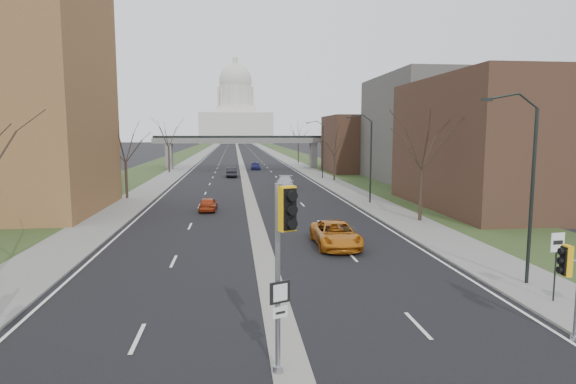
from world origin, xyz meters
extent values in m
plane|color=black|center=(0.00, 0.00, 0.00)|extent=(700.00, 700.00, 0.00)
cube|color=black|center=(0.00, 150.00, 0.01)|extent=(20.00, 600.00, 0.01)
cube|color=gray|center=(0.00, 150.00, 0.00)|extent=(1.20, 600.00, 0.02)
cube|color=gray|center=(12.00, 150.00, 0.06)|extent=(4.00, 600.00, 0.12)
cube|color=gray|center=(-12.00, 150.00, 0.06)|extent=(4.00, 600.00, 0.12)
cube|color=#293B1B|center=(18.00, 150.00, 0.05)|extent=(8.00, 600.00, 0.10)
cube|color=#293B1B|center=(-18.00, 150.00, 0.05)|extent=(8.00, 600.00, 0.10)
cube|color=#493022|center=(24.00, 28.00, 6.00)|extent=(16.00, 20.00, 12.00)
cube|color=#52514B|center=(28.00, 52.00, 7.50)|extent=(18.00, 22.00, 15.00)
cube|color=#493022|center=(22.00, 70.00, 5.00)|extent=(14.00, 14.00, 10.00)
cube|color=slate|center=(-14.00, 80.00, 2.50)|extent=(1.20, 2.50, 5.00)
cube|color=slate|center=(14.00, 80.00, 2.50)|extent=(1.20, 2.50, 5.00)
cube|color=slate|center=(0.00, 80.00, 5.50)|extent=(34.00, 3.00, 1.00)
cube|color=black|center=(0.00, 80.00, 6.20)|extent=(34.00, 0.15, 0.50)
cube|color=silver|center=(0.00, 320.00, 10.00)|extent=(48.00, 42.00, 20.00)
cube|color=silver|center=(0.00, 320.00, 22.00)|extent=(26.00, 26.00, 5.00)
cylinder|color=silver|center=(0.00, 320.00, 31.00)|extent=(22.00, 22.00, 14.00)
sphere|color=silver|center=(0.00, 320.00, 42.00)|extent=(22.00, 22.00, 22.00)
cylinder|color=silver|center=(0.00, 320.00, 53.50)|extent=(3.60, 3.60, 4.50)
cylinder|color=black|center=(11.80, 6.00, 4.12)|extent=(0.16, 0.16, 8.00)
cube|color=black|center=(9.50, 6.00, 8.47)|extent=(0.45, 0.18, 0.14)
cylinder|color=black|center=(11.80, 32.00, 4.12)|extent=(0.16, 0.16, 8.00)
cube|color=black|center=(9.50, 32.00, 8.47)|extent=(0.45, 0.18, 0.14)
cylinder|color=black|center=(11.80, 58.00, 4.12)|extent=(0.16, 0.16, 8.00)
cube|color=black|center=(9.50, 58.00, 8.47)|extent=(0.45, 0.18, 0.14)
cylinder|color=#382B21|center=(-13.00, 38.00, 2.00)|extent=(0.28, 0.28, 3.75)
cylinder|color=#382B21|center=(-13.00, 72.00, 2.25)|extent=(0.28, 0.28, 4.25)
cylinder|color=#382B21|center=(13.00, 22.00, 2.12)|extent=(0.28, 0.28, 4.00)
cylinder|color=#382B21|center=(13.00, 55.00, 1.87)|extent=(0.28, 0.28, 3.50)
cylinder|color=#382B21|center=(13.00, 95.00, 2.25)|extent=(0.28, 0.28, 4.25)
cylinder|color=gray|center=(-0.41, -0.86, 2.82)|extent=(0.15, 0.15, 5.63)
cylinder|color=gray|center=(-0.41, -0.86, 0.11)|extent=(0.30, 0.30, 0.22)
cube|color=#EEB00E|center=(-0.20, -1.35, 4.98)|extent=(0.59, 0.58, 1.25)
cube|color=black|center=(-0.41, -0.86, 2.49)|extent=(0.61, 0.30, 0.65)
cube|color=silver|center=(-0.41, -0.86, 1.90)|extent=(0.46, 0.24, 0.32)
cylinder|color=gray|center=(9.80, 0.17, 0.09)|extent=(0.25, 0.25, 0.18)
cube|color=#EEB00E|center=(9.35, 0.20, 2.81)|extent=(0.39, 0.41, 1.04)
cylinder|color=black|center=(11.45, 3.62, 1.36)|extent=(0.07, 0.07, 2.48)
cube|color=silver|center=(11.45, 3.62, 2.60)|extent=(0.62, 0.10, 0.79)
imported|color=#9E3212|center=(-4.00, 29.22, 0.64)|extent=(1.64, 3.80, 1.28)
imported|color=black|center=(-2.00, 62.67, 0.79)|extent=(1.70, 4.79, 1.58)
imported|color=#BB6713|center=(4.59, 14.51, 0.77)|extent=(2.58, 5.56, 1.54)
imported|color=#B8B9C0|center=(4.77, 45.93, 0.76)|extent=(2.82, 5.50, 1.53)
imported|color=navy|center=(2.46, 77.82, 0.74)|extent=(1.77, 4.35, 1.48)
camera|label=1|loc=(-1.62, -14.25, 7.05)|focal=30.00mm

